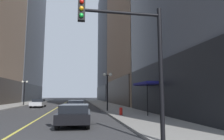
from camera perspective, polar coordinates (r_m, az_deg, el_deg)
name	(u,v)px	position (r m, az deg, el deg)	size (l,w,h in m)	color
ground_plane	(62,105)	(39.57, -14.51, -9.87)	(200.00, 200.00, 0.00)	#38383A
sidewalk_left	(17,105)	(41.06, -26.20, -9.15)	(4.50, 78.00, 0.15)	gray
sidewalk_right	(104,104)	(39.77, -2.39, -9.97)	(4.50, 78.00, 0.15)	gray
lane_centre_stripe	(62,105)	(39.57, -14.51, -9.87)	(0.16, 70.00, 0.01)	#E5D64C
building_left_far	(16,33)	(70.29, -26.26, 9.79)	(13.01, 26.00, 43.54)	#4C515B
building_right_far	(117,43)	(68.11, 1.61, 7.99)	(11.44, 26.00, 39.99)	#4C515B
storefront_awning_right	(147,84)	(19.15, 10.27, -4.01)	(1.60, 4.12, 3.12)	navy
car_black	(75,114)	(12.80, -10.87, -12.55)	(2.12, 4.42, 1.32)	black
car_navy	(76,106)	(22.24, -10.47, -10.29)	(1.91, 4.09, 1.32)	#141E4C
car_silver	(39,103)	(32.72, -20.76, -8.95)	(1.81, 4.32, 1.32)	#B7B7BC
traffic_light_near_right	(135,49)	(7.82, 6.87, 6.24)	(3.43, 0.35, 5.65)	black
street_lamp_left_far	(24,87)	(38.18, -24.30, -4.67)	(1.06, 0.36, 4.43)	black
street_lamp_right_mid	(107,83)	(22.33, -1.36, -3.88)	(1.06, 0.36, 4.43)	black
fire_hydrant_right	(121,112)	(17.61, 2.64, -12.25)	(0.28, 0.28, 0.80)	red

